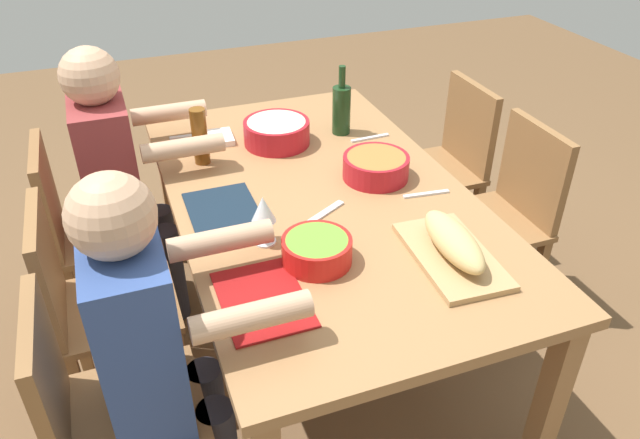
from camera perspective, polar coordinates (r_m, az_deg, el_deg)
name	(u,v)px	position (r m, az deg, el deg)	size (l,w,h in m)	color
ground_plane	(320,344)	(2.63, 0.00, -11.52)	(8.00, 8.00, 0.00)	brown
dining_table	(320,212)	(2.21, 0.00, 0.68)	(1.75, 1.02, 0.74)	#9E7044
chair_near_center	(91,302)	(2.23, -20.61, -7.25)	(0.40, 0.40, 0.85)	olive
chair_near_left	(84,228)	(2.62, -21.14, -0.71)	(0.40, 0.40, 0.85)	olive
diner_near_left	(122,173)	(2.51, -18.00, 4.16)	(0.41, 0.53, 1.20)	#2D2D38
chair_far_center	(506,211)	(2.67, 16.97, 0.79)	(0.40, 0.40, 0.85)	olive
chair_far_left	(447,160)	(3.00, 11.78, 5.46)	(0.40, 0.40, 0.85)	olive
chair_near_right	(100,411)	(1.88, -19.85, -16.41)	(0.40, 0.40, 0.85)	olive
diner_near_right	(156,338)	(1.71, -15.09, -10.60)	(0.41, 0.53, 1.20)	#2D2D38
serving_bowl_pasta	(277,131)	(2.50, -4.06, 8.24)	(0.27, 0.27, 0.10)	#B21923
serving_bowl_salad	(317,249)	(1.81, -0.30, -2.77)	(0.21, 0.21, 0.08)	red
serving_bowl_fruit	(376,166)	(2.26, 5.24, 5.03)	(0.24, 0.24, 0.09)	#B21923
cutting_board	(451,256)	(1.89, 12.16, -3.32)	(0.40, 0.22, 0.02)	tan
bread_loaf	(454,241)	(1.86, 12.36, -1.96)	(0.32, 0.11, 0.09)	tan
wine_bottle	(341,109)	(2.57, 2.01, 10.29)	(0.08, 0.08, 0.29)	#193819
beer_bottle	(200,136)	(2.37, -11.14, 7.62)	(0.06, 0.06, 0.22)	brown
wine_glass	(263,211)	(1.87, -5.31, 0.79)	(0.08, 0.08, 0.17)	silver
placemat_near_center	(224,211)	(2.09, -8.99, 0.78)	(0.32, 0.23, 0.01)	#142333
fork_near_left	(190,136)	(2.63, -12.01, 7.65)	(0.02, 0.17, 0.01)	silver
fork_far_center	(426,194)	(2.19, 9.87, 2.36)	(0.02, 0.17, 0.01)	silver
fork_far_left	(370,138)	(2.57, 4.69, 7.60)	(0.02, 0.17, 0.01)	silver
placemat_near_right	(263,299)	(1.71, -5.38, -7.40)	(0.32, 0.23, 0.01)	maroon
carving_knife	(320,216)	(2.04, 0.02, 0.35)	(0.23, 0.02, 0.01)	silver
napkin_stack	(216,138)	(2.57, -9.72, 7.48)	(0.14, 0.14, 0.02)	white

